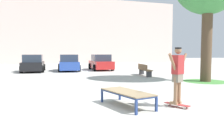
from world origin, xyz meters
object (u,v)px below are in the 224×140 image
skate_box (127,93)px  car_black (33,64)px  skateboard (177,105)px  car_blue (69,63)px  car_red (101,63)px  park_bench (144,69)px  skater (178,71)px

skate_box → car_black: size_ratio=0.47×
skate_box → car_black: bearing=102.2°
skateboard → car_blue: car_blue is taller
car_black → skateboard: bearing=-73.3°
skate_box → skateboard: 1.54m
skateboard → car_blue: (-1.47, 15.16, 0.61)m
car_red → park_bench: 6.56m
skate_box → car_black: car_black is taller
skate_box → skateboard: bearing=-21.4°
skateboard → skater: 0.99m
skater → park_bench: size_ratio=0.69×
skate_box → skateboard: size_ratio=2.52×
car_blue → park_bench: bearing=-52.7°
car_black → park_bench: bearing=-38.6°
skater → park_bench: skater is taller
skateboard → park_bench: 9.56m
skater → car_blue: (-1.46, 15.16, -0.38)m
car_blue → park_bench: size_ratio=1.77×
car_blue → park_bench: (4.70, -6.16, -0.24)m
car_red → skater: bearing=-96.1°
skater → car_red: bearing=83.9°
skateboard → car_blue: 15.24m
skate_box → skateboard: skate_box is taller
skateboard → car_black: 15.89m
car_red → park_bench: size_ratio=1.75×
car_black → skater: bearing=-73.3°
car_blue → car_red: bearing=3.6°
skateboard → car_red: car_red is taller
skate_box → skater: bearing=-21.3°
skate_box → car_blue: bearing=90.3°
skateboard → car_black: bearing=106.7°
skater → car_blue: bearing=95.5°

